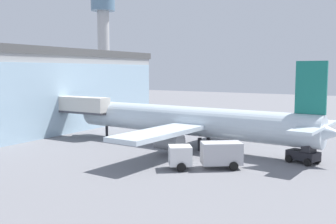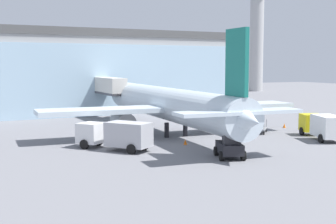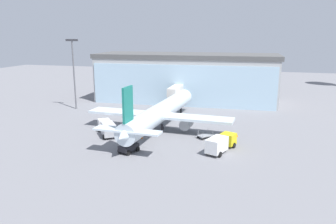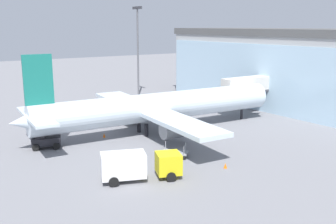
{
  "view_description": "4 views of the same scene",
  "coord_description": "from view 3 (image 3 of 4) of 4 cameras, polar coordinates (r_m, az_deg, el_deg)",
  "views": [
    {
      "loc": [
        -42.62,
        -16.92,
        9.88
      ],
      "look_at": [
        -0.84,
        8.69,
        4.64
      ],
      "focal_mm": 42.0,
      "sensor_mm": 36.0,
      "label": 1
    },
    {
      "loc": [
        -21.34,
        -40.72,
        7.95
      ],
      "look_at": [
        2.27,
        9.19,
        2.23
      ],
      "focal_mm": 50.0,
      "sensor_mm": 36.0,
      "label": 2
    },
    {
      "loc": [
        19.35,
        -54.31,
        18.67
      ],
      "look_at": [
        2.2,
        8.51,
        3.1
      ],
      "focal_mm": 35.0,
      "sensor_mm": 36.0,
      "label": 3
    },
    {
      "loc": [
        44.25,
        -19.82,
        13.98
      ],
      "look_at": [
        0.83,
        8.63,
        2.43
      ],
      "focal_mm": 42.0,
      "sensor_mm": 36.0,
      "label": 4
    }
  ],
  "objects": [
    {
      "name": "jet_bridge",
      "position": [
        84.08,
        1.69,
        3.79
      ],
      "size": [
        2.3,
        13.18,
        5.95
      ],
      "rotation": [
        0.0,
        0.0,
        1.58
      ],
      "color": "beige",
      "rests_on": "ground"
    },
    {
      "name": "pushback_tug",
      "position": [
        53.38,
        -6.96,
        -6.02
      ],
      "size": [
        3.05,
        3.62,
        2.3
      ],
      "rotation": [
        0.0,
        0.0,
        1.23
      ],
      "color": "black",
      "rests_on": "ground"
    },
    {
      "name": "safety_cone_wingtip",
      "position": [
        62.39,
        11.94,
        -4.0
      ],
      "size": [
        0.36,
        0.36,
        0.55
      ],
      "primitive_type": "cone",
      "color": "orange",
      "rests_on": "ground"
    },
    {
      "name": "safety_cone_nose",
      "position": [
        60.34,
        -4.55,
        -4.35
      ],
      "size": [
        0.36,
        0.36,
        0.55
      ],
      "primitive_type": "cone",
      "color": "orange",
      "rests_on": "ground"
    },
    {
      "name": "airplane",
      "position": [
        65.36,
        -1.33,
        -0.1
      ],
      "size": [
        29.49,
        37.55,
        10.84
      ],
      "rotation": [
        0.0,
        0.0,
        1.51
      ],
      "color": "silver",
      "rests_on": "ground"
    },
    {
      "name": "ground",
      "position": [
        60.6,
        -4.14,
        -4.53
      ],
      "size": [
        240.0,
        240.0,
        0.0
      ],
      "primitive_type": "plane",
      "color": "slate"
    },
    {
      "name": "baggage_cart",
      "position": [
        60.63,
        6.53,
        -4.08
      ],
      "size": [
        3.09,
        3.13,
        1.5
      ],
      "rotation": [
        0.0,
        0.0,
        0.81
      ],
      "color": "gray",
      "rests_on": "ground"
    },
    {
      "name": "apron_light_mast",
      "position": [
        85.39,
        -16.12,
        7.4
      ],
      "size": [
        3.2,
        0.4,
        17.45
      ],
      "color": "#59595E",
      "rests_on": "ground"
    },
    {
      "name": "terminal_building",
      "position": [
        93.11,
        3.17,
        6.02
      ],
      "size": [
        50.92,
        18.39,
        13.33
      ],
      "rotation": [
        0.0,
        0.0,
        0.04
      ],
      "color": "#A2A2A2",
      "rests_on": "ground"
    },
    {
      "name": "catering_truck",
      "position": [
        62.88,
        -10.58,
        -2.67
      ],
      "size": [
        6.11,
        7.17,
        2.65
      ],
      "rotation": [
        0.0,
        0.0,
        2.21
      ],
      "color": "silver",
      "rests_on": "ground"
    },
    {
      "name": "fuel_truck",
      "position": [
        53.91,
        9.14,
        -5.34
      ],
      "size": [
        4.58,
        7.61,
        2.65
      ],
      "rotation": [
        0.0,
        0.0,
        1.22
      ],
      "color": "yellow",
      "rests_on": "ground"
    }
  ]
}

